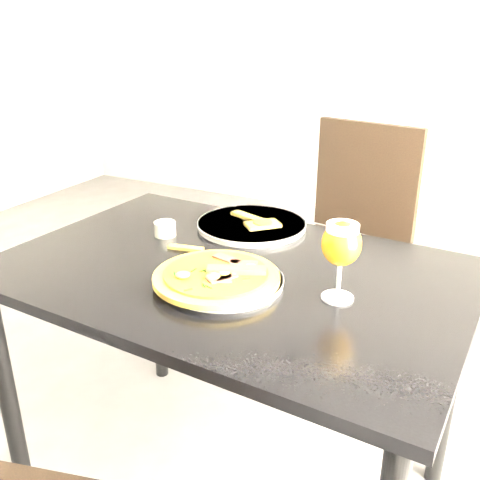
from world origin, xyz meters
The scene contains 9 objects.
dining_table centered at (0.30, 0.35, 0.66)m, with size 1.24×0.86×0.75m.
chair_far centered at (0.37, 1.18, 0.54)m, with size 0.53×0.53×0.98m.
plate_main centered at (0.33, 0.25, 0.76)m, with size 0.29×0.29×0.02m, color silver.
pizza centered at (0.32, 0.24, 0.78)m, with size 0.31×0.31×0.03m.
plate_second centered at (0.22, 0.63, 0.76)m, with size 0.33×0.33×0.02m, color silver.
crust_scraps centered at (0.24, 0.63, 0.77)m, with size 0.19×0.13×0.01m.
loose_crust centered at (0.13, 0.39, 0.75)m, with size 0.10×0.02×0.01m, color olive.
sauce_cup centered at (0.02, 0.45, 0.77)m, with size 0.06×0.06×0.04m.
beer_glass centered at (0.60, 0.31, 0.89)m, with size 0.09×0.09×0.19m.
Camera 1 is at (0.90, -0.76, 1.34)m, focal length 40.00 mm.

